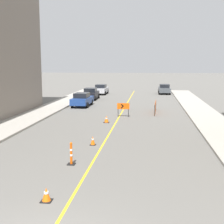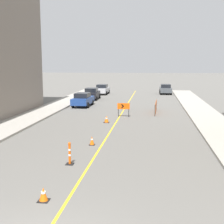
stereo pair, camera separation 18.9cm
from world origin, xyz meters
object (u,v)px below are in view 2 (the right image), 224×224
traffic_cone_nearest (43,194)px  parked_car_curb_near (83,99)px  traffic_cone_second (92,141)px  parked_car_curb_far (102,89)px  arrow_barricade_primary (124,107)px  parked_car_opposite_side (166,89)px  traffic_cone_third (106,119)px  parked_car_curb_mid (92,94)px  delineator_post_front (70,155)px

traffic_cone_nearest → parked_car_curb_near: size_ratio=0.12×
traffic_cone_second → parked_car_curb_far: 31.39m
traffic_cone_nearest → arrow_barricade_primary: 18.38m
traffic_cone_nearest → parked_car_opposite_side: 41.35m
traffic_cone_third → parked_car_curb_mid: bearing=105.3°
parked_car_curb_mid → traffic_cone_third: bearing=-76.2°
traffic_cone_nearest → traffic_cone_second: (0.25, 7.98, 0.02)m
traffic_cone_third → parked_car_curb_far: parked_car_curb_far is taller
delineator_post_front → parked_car_curb_far: 35.10m
arrow_barricade_primary → traffic_cone_third: bearing=-115.7°
delineator_post_front → parked_car_curb_near: bearing=100.9°
traffic_cone_third → parked_car_curb_mid: 17.14m
arrow_barricade_primary → parked_car_curb_mid: 14.67m
traffic_cone_second → parked_car_opposite_side: (5.72, 32.93, 0.52)m
arrow_barricade_primary → parked_car_opposite_side: size_ratio=0.30×
traffic_cone_nearest → traffic_cone_second: 7.99m
traffic_cone_nearest → parked_car_curb_mid: parked_car_curb_mid is taller
traffic_cone_third → parked_car_opposite_side: bearing=77.0°
traffic_cone_third → parked_car_curb_near: parked_car_curb_near is taller
parked_car_curb_mid → parked_car_opposite_side: bearing=39.5°
parked_car_curb_mid → delineator_post_front: bearing=-82.6°
parked_car_curb_near → parked_car_curb_far: (-0.02, 14.23, 0.00)m
parked_car_curb_near → parked_car_opposite_side: size_ratio=1.00×
arrow_barricade_primary → parked_car_curb_mid: parked_car_curb_mid is taller
parked_car_curb_near → parked_car_curb_far: 14.23m
traffic_cone_second → parked_car_curb_near: parked_car_curb_near is taller
parked_car_curb_mid → parked_car_opposite_side: same height
delineator_post_front → parked_car_curb_near: (-3.99, 20.63, 0.31)m
parked_car_curb_near → parked_car_curb_mid: (-0.33, 7.02, 0.00)m
traffic_cone_second → parked_car_curb_mid: bearing=101.2°
traffic_cone_nearest → parked_car_curb_far: (-4.15, 39.06, 0.54)m
traffic_cone_third → parked_car_curb_near: 10.40m
parked_car_curb_far → parked_car_opposite_side: (10.12, 1.85, 0.00)m
traffic_cone_second → parked_car_opposite_side: bearing=80.1°
traffic_cone_second → parked_car_curb_mid: 24.33m
traffic_cone_third → traffic_cone_nearest: bearing=-90.2°
traffic_cone_nearest → arrow_barricade_primary: size_ratio=0.41×
parked_car_curb_mid → traffic_cone_second: bearing=-80.3°
traffic_cone_second → parked_car_opposite_side: 33.42m
traffic_cone_second → delineator_post_front: delineator_post_front is taller
delineator_post_front → parked_car_opposite_side: parked_car_opposite_side is taller
traffic_cone_second → parked_car_curb_near: size_ratio=0.13×
traffic_cone_nearest → traffic_cone_third: traffic_cone_third is taller
delineator_post_front → parked_car_opposite_side: (6.11, 36.71, 0.31)m
traffic_cone_third → arrow_barricade_primary: arrow_barricade_primary is taller
parked_car_curb_far → parked_car_curb_near: bearing=-88.5°
traffic_cone_nearest → arrow_barricade_primary: bearing=86.2°
traffic_cone_second → parked_car_curb_near: (-4.38, 16.84, 0.52)m
parked_car_curb_near → parked_car_curb_mid: bearing=94.5°
traffic_cone_nearest → parked_car_curb_mid: bearing=98.0°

